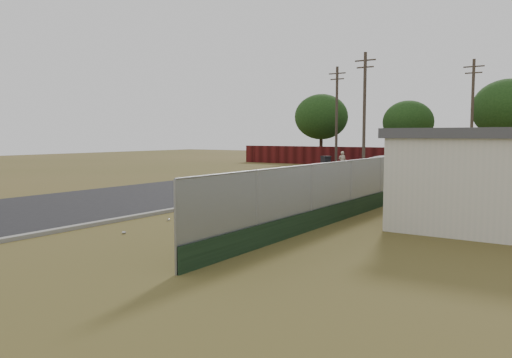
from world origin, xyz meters
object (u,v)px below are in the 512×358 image
Objects in this scene: pickup_truck at (392,166)px; trash_bin at (326,162)px; mailbox at (317,174)px; fire_hydrant at (248,222)px; pedestrian at (342,162)px.

pickup_truck is 4.88× the size of trash_bin.
fire_hydrant is at bearing -73.54° from mailbox.
fire_hydrant is 0.75× the size of trash_bin.
pedestrian is 1.51× the size of trash_bin.
pedestrian is at bearing -47.12° from trash_bin.
pedestrian is at bearing 109.41° from mailbox.
mailbox is (-3.12, 10.56, 0.59)m from fire_hydrant.
fire_hydrant is 23.03m from pickup_truck.
pedestrian is at bearing 57.50° from pickup_truck.
mailbox is at bearing 106.46° from fire_hydrant.
trash_bin is at bearing 46.80° from pickup_truck.
pedestrian is (-8.16, 24.86, 0.44)m from fire_hydrant.
fire_hydrant is at bearing -179.91° from pickup_truck.
mailbox is 1.13× the size of trash_bin.
pickup_truck reaches higher than trash_bin.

